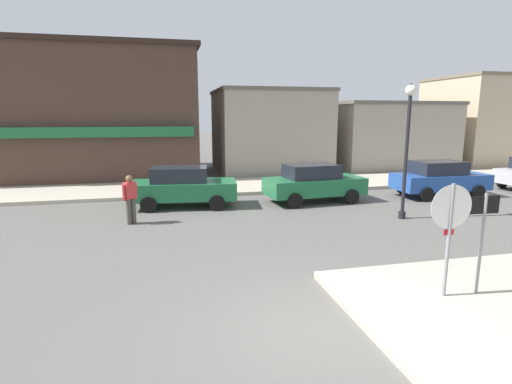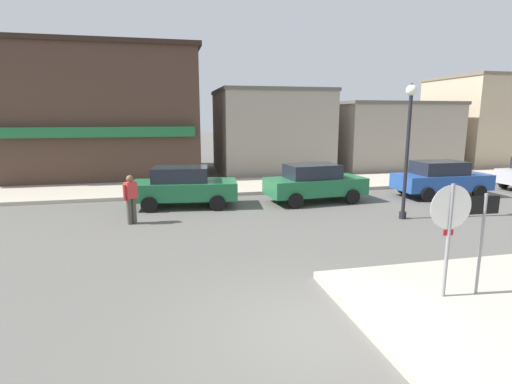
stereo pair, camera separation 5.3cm
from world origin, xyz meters
name	(u,v)px [view 1 (the left image)]	position (x,y,z in m)	size (l,w,h in m)	color
ground_plane	(322,331)	(0.00, 0.00, 0.00)	(160.00, 160.00, 0.00)	#5B5954
kerb_far	(217,187)	(0.00, 13.41, 0.07)	(80.00, 4.00, 0.15)	#B7AD99
stop_sign	(450,226)	(2.62, 0.43, 1.52)	(0.82, 0.08, 2.30)	gray
one_way_sign	(482,234)	(3.31, 0.40, 1.33)	(0.60, 0.06, 2.10)	gray
lamp_post	(408,132)	(5.50, 6.26, 2.96)	(0.36, 0.36, 4.54)	black
parked_car_nearest	(183,186)	(-1.77, 9.78, 0.81)	(4.16, 2.20, 1.56)	#1E6B3D
parked_car_second	(314,182)	(3.49, 9.49, 0.81)	(4.15, 2.17, 1.56)	#1E6B3D
parked_car_third	(439,178)	(9.25, 9.32, 0.81)	(4.01, 1.90, 1.56)	#234C9E
pedestrian_crossing_near	(130,198)	(-3.56, 7.63, 0.87)	(0.48, 0.43, 1.61)	#4C473D
building_corner_shop	(90,114)	(-6.58, 19.86, 3.59)	(12.33, 9.40, 7.17)	#473328
building_storefront_left_near	(269,131)	(4.06, 18.83, 2.53)	(6.62, 6.18, 5.05)	#9E9384
building_storefront_left_mid	(378,135)	(12.10, 19.67, 2.18)	(7.71, 7.84, 4.36)	#9E9384
building_storefront_right_near	(485,121)	(20.31, 19.20, 3.10)	(6.93, 6.32, 6.19)	tan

